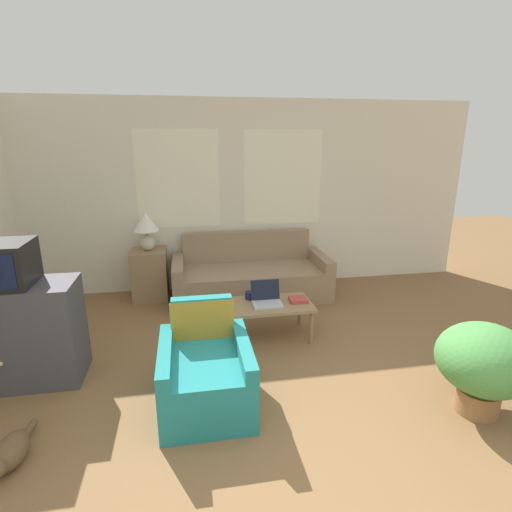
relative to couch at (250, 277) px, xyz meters
name	(u,v)px	position (x,y,z in m)	size (l,w,h in m)	color
ground_plane	(327,509)	(-0.10, -3.38, -0.25)	(16.00, 16.00, 0.00)	brown
wall_back	(238,196)	(-0.10, 0.45, 1.05)	(6.78, 0.06, 2.60)	silver
couch	(250,277)	(0.00, 0.00, 0.00)	(2.07, 0.88, 0.83)	#937A5B
armchair	(206,374)	(-0.73, -2.25, 0.00)	(0.71, 0.84, 0.79)	teal
tv_dresser	(11,334)	(-2.37, -1.65, 0.20)	(1.14, 0.53, 0.90)	#424247
side_table	(150,274)	(-1.34, 0.12, 0.08)	(0.45, 0.45, 0.67)	#937551
table_lamp	(146,226)	(-1.34, 0.12, 0.74)	(0.33, 0.33, 0.50)	beige
coffee_table	(262,308)	(-0.07, -1.24, 0.09)	(1.07, 0.53, 0.39)	#8E704C
laptop	(267,299)	(-0.03, -1.24, 0.19)	(0.31, 0.28, 0.23)	#B7B7BC
cup_navy	(249,295)	(-0.19, -1.08, 0.18)	(0.09, 0.09, 0.08)	#191E4C
book_red	(298,300)	(0.32, -1.24, 0.15)	(0.19, 0.18, 0.04)	#B23D38
potted_plant	(484,362)	(1.36, -2.74, 0.19)	(0.71, 0.71, 0.73)	#996B42
cat_black	(10,452)	(-2.04, -2.69, -0.15)	(0.21, 0.61, 0.19)	brown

